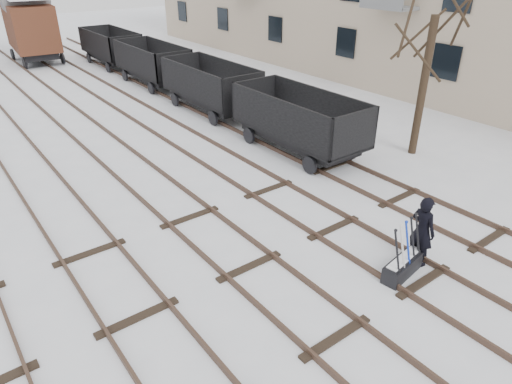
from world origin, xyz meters
The scene contains 11 objects.
ground centered at (0.00, 0.00, 0.00)m, with size 120.00×120.00×0.00m, color white.
tracks centered at (0.00, 13.67, 0.07)m, with size 13.90×52.00×0.16m.
ground_frame centered at (2.81, 0.51, 0.28)m, with size 1.35×0.62×1.49m.
worker centered at (3.56, 0.61, 0.94)m, with size 0.68×0.45×1.87m, color black.
freight_wagon_a centered at (6.00, 7.95, 0.89)m, with size 2.28×5.70×2.33m.
freight_wagon_b centered at (6.00, 14.35, 0.89)m, with size 2.28×5.70×2.33m.
freight_wagon_c centered at (6.00, 20.75, 0.89)m, with size 2.28×5.70×2.33m.
freight_wagon_d centered at (6.00, 27.15, 0.89)m, with size 2.28×5.70×2.33m.
box_van_wagon centered at (2.11, 31.46, 2.51)m, with size 3.42×5.86×4.31m.
tree_near centered at (9.50, 5.08, 2.56)m, with size 0.30×0.30×5.12m, color black.
tree_far_right centered at (1.64, 32.28, 3.70)m, with size 0.30×0.30×7.40m, color black.
Camera 1 is at (-5.44, -4.49, 7.06)m, focal length 32.00 mm.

